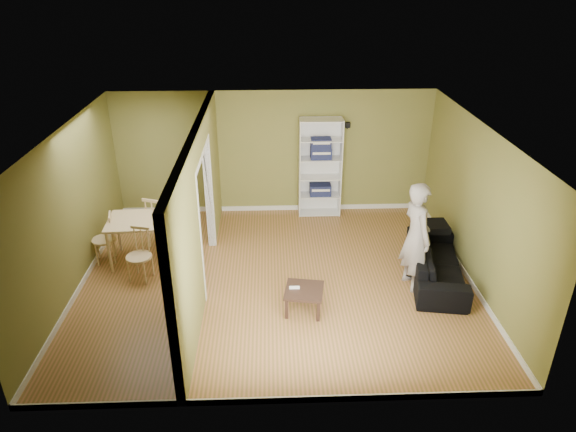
% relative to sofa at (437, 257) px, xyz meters
% --- Properties ---
extents(room_shell, '(6.50, 6.50, 6.50)m').
position_rel_sofa_xyz_m(room_shell, '(-2.70, 0.03, 0.90)').
color(room_shell, '#AA6B43').
rests_on(room_shell, ground).
extents(partition, '(0.22, 5.50, 2.60)m').
position_rel_sofa_xyz_m(partition, '(-3.90, 0.03, 0.90)').
color(partition, olive).
rests_on(partition, ground).
extents(wall_speaker, '(0.10, 0.10, 0.10)m').
position_rel_sofa_xyz_m(wall_speaker, '(-1.20, 2.72, 1.50)').
color(wall_speaker, black).
rests_on(wall_speaker, room_shell).
extents(sofa, '(2.22, 1.23, 0.80)m').
position_rel_sofa_xyz_m(sofa, '(0.00, 0.00, 0.00)').
color(sofa, '#282829').
rests_on(sofa, ground).
extents(person, '(0.90, 0.78, 2.16)m').
position_rel_sofa_xyz_m(person, '(-0.47, -0.22, 0.68)').
color(person, slate).
rests_on(person, ground).
extents(bookshelf, '(0.87, 0.38, 2.07)m').
position_rel_sofa_xyz_m(bookshelf, '(-1.75, 2.64, 0.63)').
color(bookshelf, white).
rests_on(bookshelf, ground).
extents(paper_box_navy_a, '(0.44, 0.29, 0.23)m').
position_rel_sofa_xyz_m(paper_box_navy_a, '(-1.73, 2.59, 0.15)').
color(paper_box_navy_a, navy).
rests_on(paper_box_navy_a, bookshelf).
extents(paper_box_navy_b, '(0.43, 0.28, 0.22)m').
position_rel_sofa_xyz_m(paper_box_navy_b, '(-1.74, 2.59, 0.96)').
color(paper_box_navy_b, navy).
rests_on(paper_box_navy_b, bookshelf).
extents(paper_box_navy_c, '(0.41, 0.26, 0.21)m').
position_rel_sofa_xyz_m(paper_box_navy_c, '(-1.75, 2.59, 1.16)').
color(paper_box_navy_c, navy).
rests_on(paper_box_navy_c, bookshelf).
extents(coffee_table, '(0.57, 0.57, 0.38)m').
position_rel_sofa_xyz_m(coffee_table, '(-2.29, -0.84, -0.08)').
color(coffee_table, black).
rests_on(coffee_table, ground).
extents(game_controller, '(0.16, 0.04, 0.03)m').
position_rel_sofa_xyz_m(game_controller, '(-2.44, -0.81, -0.00)').
color(game_controller, white).
rests_on(game_controller, coffee_table).
extents(dining_table, '(1.30, 0.86, 0.81)m').
position_rel_sofa_xyz_m(dining_table, '(-4.98, 0.79, 0.33)').
color(dining_table, beige).
rests_on(dining_table, ground).
extents(chair_left, '(0.50, 0.50, 0.91)m').
position_rel_sofa_xyz_m(chair_left, '(-5.75, 0.77, 0.06)').
color(chair_left, '#D4B97A').
rests_on(chair_left, ground).
extents(chair_near, '(0.52, 0.52, 0.93)m').
position_rel_sofa_xyz_m(chair_near, '(-4.99, 0.13, 0.06)').
color(chair_near, tan).
rests_on(chair_near, ground).
extents(chair_far, '(0.59, 0.59, 1.01)m').
position_rel_sofa_xyz_m(chair_far, '(-4.88, 1.35, 0.11)').
color(chair_far, tan).
rests_on(chair_far, ground).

